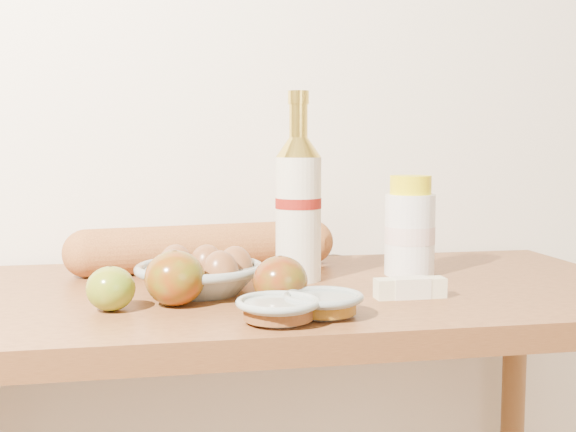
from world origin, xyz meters
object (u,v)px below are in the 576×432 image
object	(u,v)px
table	(285,360)
egg_bowl	(201,274)
baguette	(205,247)
cream_bottle	(410,229)
bourbon_bottle	(298,204)

from	to	relation	value
table	egg_bowl	xyz separation A→B (m)	(-0.14, -0.02, 0.15)
baguette	table	bearing A→B (deg)	-67.11
table	cream_bottle	world-z (taller)	cream_bottle
bourbon_bottle	table	bearing A→B (deg)	-107.90
bourbon_bottle	cream_bottle	distance (m)	0.21
cream_bottle	bourbon_bottle	bearing A→B (deg)	-169.46
cream_bottle	egg_bowl	world-z (taller)	cream_bottle
bourbon_bottle	cream_bottle	world-z (taller)	bourbon_bottle
bourbon_bottle	egg_bowl	distance (m)	0.21
cream_bottle	baguette	size ratio (longest dim) A/B	0.34
bourbon_bottle	baguette	bearing A→B (deg)	153.70
egg_bowl	baguette	bearing A→B (deg)	83.75
bourbon_bottle	egg_bowl	world-z (taller)	bourbon_bottle
egg_bowl	bourbon_bottle	bearing A→B (deg)	22.88
bourbon_bottle	cream_bottle	xyz separation A→B (m)	(0.21, 0.02, -0.05)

